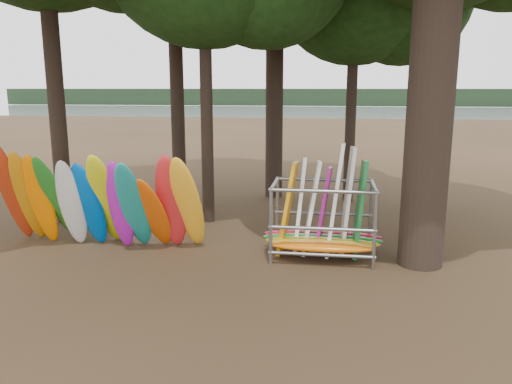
# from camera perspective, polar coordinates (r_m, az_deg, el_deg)

# --- Properties ---
(ground) EXTENTS (120.00, 120.00, 0.00)m
(ground) POSITION_cam_1_polar(r_m,az_deg,el_deg) (12.87, -3.73, -7.39)
(ground) COLOR #47331E
(ground) RESTS_ON ground
(lake) EXTENTS (160.00, 160.00, 0.00)m
(lake) POSITION_cam_1_polar(r_m,az_deg,el_deg) (72.04, 6.40, 8.39)
(lake) COLOR gray
(lake) RESTS_ON ground
(far_shore) EXTENTS (160.00, 4.00, 4.00)m
(far_shore) POSITION_cam_1_polar(r_m,az_deg,el_deg) (121.92, 7.32, 10.69)
(far_shore) COLOR black
(far_shore) RESTS_ON ground
(kayak_row) EXTENTS (5.73, 2.22, 3.07)m
(kayak_row) POSITION_cam_1_polar(r_m,az_deg,el_deg) (13.74, -17.31, -1.12)
(kayak_row) COLOR #B22D10
(kayak_row) RESTS_ON ground
(storage_rack) EXTENTS (3.09, 1.53, 2.92)m
(storage_rack) POSITION_cam_1_polar(r_m,az_deg,el_deg) (12.72, 7.63, -3.45)
(storage_rack) COLOR gray
(storage_rack) RESTS_ON ground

